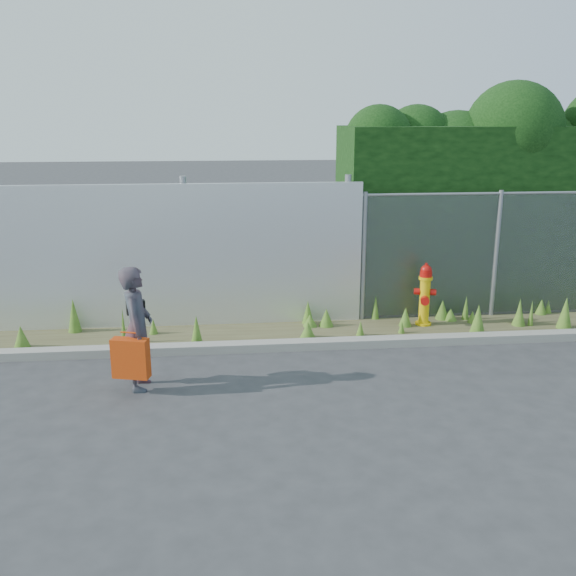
% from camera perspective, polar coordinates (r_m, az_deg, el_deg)
% --- Properties ---
extents(ground, '(80.00, 80.00, 0.00)m').
position_cam_1_polar(ground, '(7.43, 3.45, -10.26)').
color(ground, '#323335').
rests_on(ground, ground).
extents(curb, '(16.00, 0.22, 0.12)m').
position_cam_1_polar(curb, '(9.04, 1.64, -5.04)').
color(curb, gray).
rests_on(curb, ground).
extents(weed_strip, '(16.00, 1.28, 0.53)m').
position_cam_1_polar(weed_strip, '(9.77, 5.88, -3.12)').
color(weed_strip, '#4E492C').
rests_on(weed_strip, ground).
extents(corrugated_fence, '(8.50, 0.21, 2.30)m').
position_cam_1_polar(corrugated_fence, '(10.07, -17.90, 2.50)').
color(corrugated_fence, silver).
rests_on(corrugated_fence, ground).
extents(chainlink_fence, '(6.50, 0.07, 2.05)m').
position_cam_1_polar(chainlink_fence, '(11.22, 22.92, 2.90)').
color(chainlink_fence, gray).
rests_on(chainlink_fence, ground).
extents(hedge, '(7.30, 2.06, 3.74)m').
position_cam_1_polar(hedge, '(12.08, 22.06, 8.28)').
color(hedge, black).
rests_on(hedge, ground).
extents(fire_hydrant, '(0.33, 0.30, 1.00)m').
position_cam_1_polar(fire_hydrant, '(10.10, 12.07, -0.68)').
color(fire_hydrant, '#DDB30B').
rests_on(fire_hydrant, ground).
extents(woman, '(0.36, 0.55, 1.50)m').
position_cam_1_polar(woman, '(7.78, -13.26, -3.51)').
color(woman, '#0E4E59').
rests_on(woman, ground).
extents(red_tote_bag, '(0.43, 0.16, 0.56)m').
position_cam_1_polar(red_tote_bag, '(7.70, -13.81, -6.08)').
color(red_tote_bag, '#C1350B').
extents(black_shoulder_bag, '(0.22, 0.09, 0.16)m').
position_cam_1_polar(black_shoulder_bag, '(7.90, -13.39, -1.68)').
color(black_shoulder_bag, black).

